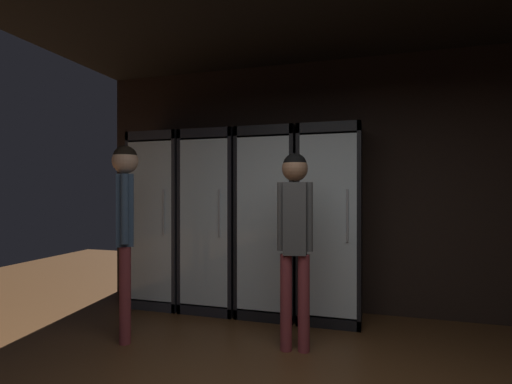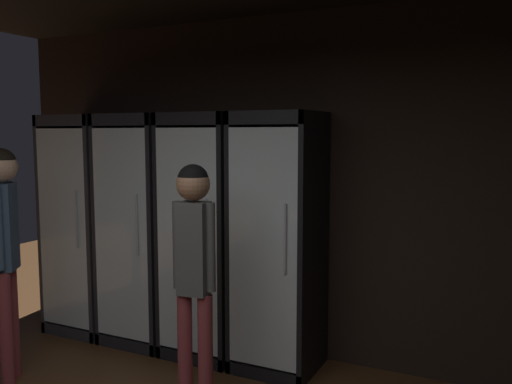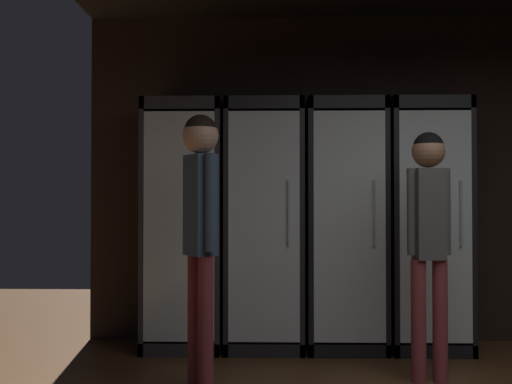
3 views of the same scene
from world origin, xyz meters
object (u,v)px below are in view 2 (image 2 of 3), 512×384
Objects in this scene: cooler_left at (145,231)px; cooler_right at (280,243)px; cooler_far_left at (89,225)px; shopper_near at (194,257)px; shopper_far at (4,231)px; cooler_center at (209,238)px.

cooler_right is (1.31, -0.00, 0.01)m from cooler_left.
cooler_far_left and cooler_right have the same top height.
shopper_far is at bearing -171.78° from shopper_near.
cooler_left is (0.65, -0.00, -0.01)m from cooler_far_left.
shopper_far is (0.26, -1.14, 0.14)m from cooler_far_left.
cooler_left and cooler_right have the same top height.
cooler_far_left is 1.22× the size of shopper_near.
cooler_left is 1.00× the size of cooler_right.
cooler_far_left is 1.00× the size of cooler_right.
shopper_near is (1.75, -0.92, 0.06)m from cooler_far_left.
cooler_left is 1.00× the size of cooler_center.
cooler_center is (0.65, -0.00, -0.01)m from cooler_left.
shopper_near is (1.10, -0.92, 0.07)m from cooler_left.
cooler_left reaches higher than shopper_far.
cooler_right is at bearing -0.04° from cooler_left.
shopper_near is (-0.21, -0.92, 0.06)m from cooler_right.
cooler_far_left is at bearing 102.85° from shopper_far.
cooler_left is 1.15× the size of shopper_far.
cooler_center is 1.55m from shopper_far.
cooler_far_left reaches higher than shopper_far.
cooler_right is 1.22× the size of shopper_near.
cooler_left is at bearing 179.94° from cooler_center.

